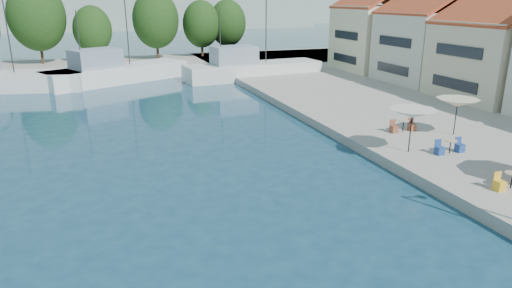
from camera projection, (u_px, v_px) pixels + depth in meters
name	position (u px, v px, depth m)	size (l,w,h in m)	color
quay_right	(501.00, 111.00, 36.58)	(32.00, 92.00, 0.60)	#A49F94
quay_far	(98.00, 67.00, 60.31)	(90.00, 16.00, 0.60)	#A49F94
hill_west	(11.00, 2.00, 134.53)	(180.00, 40.00, 16.00)	#94A297
hill_east	(222.00, 6.00, 175.29)	(140.00, 40.00, 12.00)	#94A297
building_04	(500.00, 47.00, 38.47)	(9.00, 8.80, 9.20)	beige
building_05	(429.00, 36.00, 46.48)	(8.40, 8.80, 9.70)	silver
building_06	(378.00, 28.00, 54.50)	(9.00, 8.80, 10.20)	#EFE4BF
trawler_03	(114.00, 73.00, 50.28)	(16.30, 11.06, 10.20)	white
trawler_04	(250.00, 69.00, 52.63)	(16.30, 5.58, 10.20)	silver
tree_04	(37.00, 16.00, 58.89)	(7.17, 7.17, 10.61)	#3F2B19
tree_05	(92.00, 30.00, 61.10)	(5.04, 5.04, 7.47)	#3F2B19
tree_06	(156.00, 19.00, 63.91)	(6.42, 6.42, 9.50)	#3F2B19
tree_07	(201.00, 24.00, 67.37)	(5.49, 5.49, 8.12)	#3F2B19
tree_08	(228.00, 23.00, 68.97)	(5.56, 5.56, 8.22)	#3F2B19
umbrella_white	(412.00, 113.00, 25.14)	(2.68, 2.68, 2.49)	black
umbrella_cream	(458.00, 103.00, 28.45)	(2.64, 2.64, 2.34)	black
cafe_table_01	(511.00, 183.00, 20.76)	(1.82, 0.70, 0.76)	black
cafe_table_02	(450.00, 148.00, 25.49)	(1.82, 0.70, 0.76)	black
cafe_table_03	(403.00, 127.00, 29.65)	(1.82, 0.70, 0.76)	black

